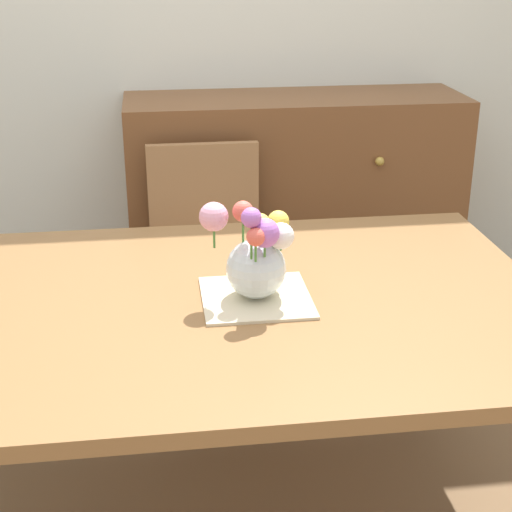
% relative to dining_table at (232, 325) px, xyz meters
% --- Properties ---
extents(dining_table, '(1.67, 1.13, 0.74)m').
position_rel_dining_table_xyz_m(dining_table, '(0.00, 0.00, 0.00)').
color(dining_table, olive).
rests_on(dining_table, ground_plane).
extents(chair_far, '(0.42, 0.42, 0.90)m').
position_rel_dining_table_xyz_m(chair_far, '(0.00, 0.91, -0.15)').
color(chair_far, '#9E7047').
rests_on(chair_far, ground_plane).
extents(dresser, '(1.40, 0.47, 1.00)m').
position_rel_dining_table_xyz_m(dresser, '(0.41, 1.33, -0.17)').
color(dresser, brown).
rests_on(dresser, ground_plane).
extents(placemat, '(0.28, 0.28, 0.01)m').
position_rel_dining_table_xyz_m(placemat, '(0.06, -0.01, 0.08)').
color(placemat, beige).
rests_on(placemat, dining_table).
extents(flower_vase, '(0.24, 0.24, 0.26)m').
position_rel_dining_table_xyz_m(flower_vase, '(0.06, -0.01, 0.20)').
color(flower_vase, silver).
rests_on(flower_vase, placemat).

